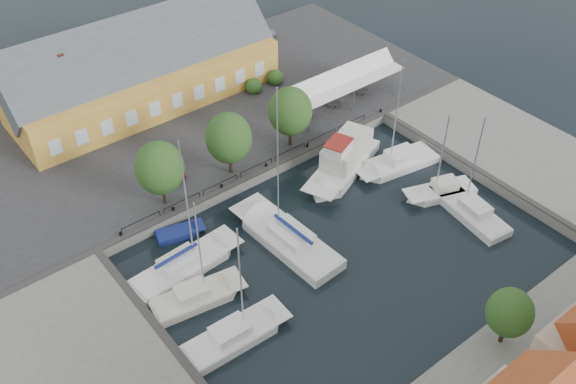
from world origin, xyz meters
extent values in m
plane|color=black|center=(0.00, 0.00, 0.00)|extent=(140.00, 140.00, 0.00)
cube|color=#2D2D30|center=(0.00, 23.00, 0.50)|extent=(56.00, 26.00, 1.00)
cube|color=slate|center=(22.00, -2.00, 0.50)|extent=(12.00, 24.00, 1.00)
cube|color=#383533|center=(0.00, 10.30, 1.06)|extent=(56.00, 0.60, 0.12)
cube|color=#383533|center=(-16.30, -2.00, 1.06)|extent=(0.60, 24.00, 0.12)
cube|color=#383533|center=(16.30, -2.00, 1.06)|extent=(0.60, 24.00, 0.12)
cylinder|color=black|center=(-14.00, 10.60, 1.20)|extent=(0.24, 0.24, 0.40)
cylinder|color=black|center=(-9.00, 10.60, 1.20)|extent=(0.24, 0.24, 0.40)
cylinder|color=black|center=(-4.00, 10.60, 1.20)|extent=(0.24, 0.24, 0.40)
cylinder|color=black|center=(1.00, 10.60, 1.20)|extent=(0.24, 0.24, 0.40)
cylinder|color=black|center=(6.00, 10.60, 1.20)|extent=(0.24, 0.24, 0.40)
cylinder|color=black|center=(11.00, 10.60, 1.20)|extent=(0.24, 0.24, 0.40)
cylinder|color=black|center=(16.00, 10.60, 1.20)|extent=(0.24, 0.24, 0.40)
cube|color=gold|center=(-2.00, 28.00, 3.25)|extent=(28.00, 10.00, 4.50)
cube|color=#474C51|center=(-2.00, 28.00, 6.75)|extent=(28.56, 7.60, 7.60)
cube|color=gold|center=(-12.00, 34.00, 2.75)|extent=(6.00, 6.00, 3.50)
cube|color=brown|center=(-10.00, 28.00, 8.60)|extent=(0.60, 0.60, 1.20)
cube|color=white|center=(14.00, 14.50, 3.70)|extent=(14.00, 4.00, 0.25)
cylinder|color=silver|center=(8.00, 12.70, 2.35)|extent=(0.10, 0.10, 2.70)
cylinder|color=silver|center=(8.00, 16.30, 2.35)|extent=(0.10, 0.10, 2.70)
cylinder|color=silver|center=(14.00, 12.70, 2.35)|extent=(0.10, 0.10, 2.70)
cylinder|color=silver|center=(14.00, 16.30, 2.35)|extent=(0.10, 0.10, 2.70)
cylinder|color=silver|center=(20.00, 12.70, 2.35)|extent=(0.10, 0.10, 2.70)
cylinder|color=silver|center=(20.00, 16.30, 2.35)|extent=(0.10, 0.10, 2.70)
cylinder|color=black|center=(-9.00, 12.00, 2.05)|extent=(0.30, 0.30, 2.10)
ellipsoid|color=#22491A|center=(-9.00, 12.00, 4.88)|extent=(4.20, 4.20, 4.83)
cylinder|color=black|center=(-2.00, 12.00, 2.05)|extent=(0.30, 0.30, 2.10)
ellipsoid|color=#22491A|center=(-2.00, 12.00, 4.88)|extent=(4.20, 4.20, 4.83)
cylinder|color=black|center=(5.00, 12.00, 2.05)|extent=(0.30, 0.30, 2.10)
ellipsoid|color=#22491A|center=(5.00, 12.00, 4.88)|extent=(4.20, 4.20, 4.83)
imported|color=#B0B4B9|center=(15.75, 31.62, 1.75)|extent=(4.49, 2.02, 1.50)
imported|color=#54131C|center=(-6.39, 15.46, 1.66)|extent=(1.84, 4.14, 1.32)
cube|color=white|center=(-3.04, 1.46, 0.15)|extent=(3.91, 9.29, 1.50)
cube|color=white|center=(-3.11, 2.60, 0.94)|extent=(3.88, 11.10, 0.08)
cube|color=white|center=(-3.06, 1.69, 1.40)|extent=(2.52, 3.77, 0.90)
cylinder|color=silver|center=(-3.14, 3.28, 7.74)|extent=(0.12, 0.12, 13.68)
cube|color=navy|center=(-3.04, 1.46, 2.15)|extent=(0.47, 4.56, 0.22)
cube|color=white|center=(7.74, 6.88, 0.10)|extent=(9.24, 6.25, 1.80)
cube|color=white|center=(6.74, 6.47, 1.04)|extent=(10.80, 6.77, 0.08)
cube|color=silver|center=(7.74, 6.88, 2.10)|extent=(6.55, 4.78, 2.20)
cube|color=white|center=(5.93, 6.15, 3.50)|extent=(2.88, 2.55, 1.20)
cube|color=maroon|center=(5.93, 6.15, 4.15)|extent=(3.11, 2.72, 0.10)
cube|color=white|center=(12.30, 3.85, 0.05)|extent=(7.40, 4.08, 1.30)
cube|color=white|center=(11.43, 4.00, 0.74)|extent=(8.77, 4.19, 0.08)
cube|color=white|center=(12.12, 3.88, 1.20)|extent=(3.10, 2.45, 0.90)
cylinder|color=silver|center=(10.91, 4.09, 6.18)|extent=(0.12, 0.12, 10.96)
cube|color=white|center=(12.19, -1.71, 0.05)|extent=(5.84, 3.95, 1.30)
cube|color=white|center=(11.56, -1.48, 0.74)|extent=(6.83, 4.23, 0.08)
cube|color=silver|center=(12.07, -1.66, 1.20)|extent=(2.55, 2.17, 0.90)
cylinder|color=silver|center=(11.18, -1.34, 4.75)|extent=(0.12, 0.12, 8.10)
cube|color=white|center=(11.66, -5.54, 0.05)|extent=(3.50, 6.88, 1.30)
cube|color=white|center=(11.77, -4.72, 0.74)|extent=(3.58, 8.16, 0.08)
cube|color=white|center=(11.68, -5.37, 1.20)|extent=(2.12, 2.85, 0.90)
cylinder|color=silver|center=(11.84, -4.23, 5.29)|extent=(0.12, 0.12, 9.19)
cube|color=white|center=(-11.97, 4.93, 0.05)|extent=(8.06, 3.38, 1.30)
cube|color=white|center=(-10.99, 5.00, 0.74)|extent=(9.62, 3.37, 0.08)
cube|color=white|center=(-11.77, 4.94, 1.20)|extent=(3.28, 2.15, 0.90)
cylinder|color=silver|center=(-10.40, 5.04, 6.45)|extent=(0.12, 0.12, 11.49)
cube|color=navy|center=(-11.97, 4.93, 1.95)|extent=(3.95, 0.49, 0.22)
cube|color=silver|center=(-12.85, 1.66, 0.05)|extent=(6.30, 3.52, 1.30)
cube|color=silver|center=(-12.11, 1.54, 0.74)|extent=(7.46, 3.61, 0.08)
cube|color=silver|center=(-12.70, 1.63, 1.20)|extent=(2.64, 2.12, 0.90)
cylinder|color=silver|center=(-11.67, 1.46, 5.17)|extent=(0.12, 0.12, 8.94)
cube|color=white|center=(-12.64, -3.17, 0.05)|extent=(6.72, 2.93, 1.30)
cube|color=white|center=(-11.81, -3.20, 0.74)|extent=(8.04, 2.87, 0.08)
cube|color=white|center=(-12.48, -3.17, 1.20)|extent=(2.71, 1.93, 0.90)
cylinder|color=silver|center=(-11.32, -3.21, 5.62)|extent=(0.12, 0.12, 9.83)
cube|color=navy|center=(-9.90, 8.76, 0.05)|extent=(3.70, 2.47, 0.80)
cube|color=navy|center=(-9.49, 8.66, 0.49)|extent=(4.34, 2.58, 0.08)
camera|label=1|loc=(-26.79, -27.96, 37.98)|focal=40.00mm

